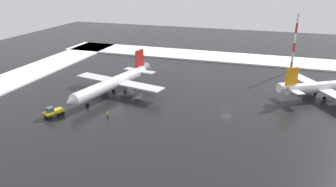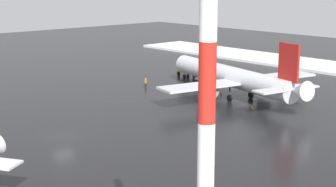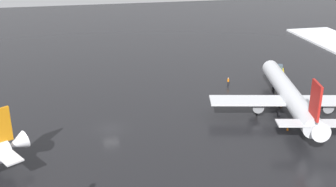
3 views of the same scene
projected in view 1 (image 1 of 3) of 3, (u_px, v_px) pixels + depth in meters
ground_plane at (227, 107)px, 81.83m from camera, size 240.00×240.00×0.00m
snow_bank_far at (246, 59)px, 126.30m from camera, size 152.00×16.00×0.55m
snow_bank_right at (10, 81)px, 101.12m from camera, size 14.00×116.00×0.55m
airplane_parked_portside at (114, 83)px, 89.50m from camera, size 28.04×33.49×10.02m
airplane_far_rear at (327, 86)px, 87.73m from camera, size 27.10×23.22×8.99m
pushback_tug at (53, 111)px, 76.23m from camera, size 3.84×5.09×2.50m
ground_crew_near_tug at (108, 114)px, 75.39m from camera, size 0.36×0.36×1.71m
ground_crew_mid_apron at (131, 94)px, 87.98m from camera, size 0.36×0.36×1.71m
antenna_mast at (294, 43)px, 108.48m from camera, size 0.70×0.70×19.44m
traffic_cone_near_nose at (110, 96)px, 88.32m from camera, size 0.36×0.36×0.55m
traffic_cone_mid_line at (135, 87)px, 95.45m from camera, size 0.36×0.36×0.55m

